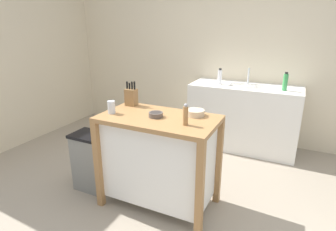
{
  "coord_description": "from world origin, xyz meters",
  "views": [
    {
      "loc": [
        0.96,
        -1.96,
        1.71
      ],
      "look_at": [
        -0.13,
        0.31,
        0.86
      ],
      "focal_mm": 29.35,
      "sensor_mm": 36.0,
      "label": 1
    }
  ],
  "objects": [
    {
      "name": "pepper_grinder",
      "position": [
        0.17,
        0.01,
        1.0
      ],
      "size": [
        0.04,
        0.04,
        0.18
      ],
      "color": "#9E7042",
      "rests_on": "kitchen_island"
    },
    {
      "name": "wall_back",
      "position": [
        0.0,
        2.15,
        1.3
      ],
      "size": [
        5.35,
        0.1,
        2.6
      ],
      "primitive_type": "cube",
      "color": "beige",
      "rests_on": "ground"
    },
    {
      "name": "ground_plane",
      "position": [
        0.0,
        0.0,
        0.0
      ],
      "size": [
        6.35,
        6.35,
        0.0
      ],
      "primitive_type": "plane",
      "color": "gray",
      "rests_on": "ground"
    },
    {
      "name": "sink_counter",
      "position": [
        0.33,
        1.8,
        0.46
      ],
      "size": [
        1.47,
        0.6,
        0.91
      ],
      "color": "white",
      "rests_on": "ground"
    },
    {
      "name": "drinking_cup",
      "position": [
        -0.57,
        0.01,
        0.97
      ],
      "size": [
        0.07,
        0.07,
        0.12
      ],
      "color": "silver",
      "rests_on": "kitchen_island"
    },
    {
      "name": "bottle_hand_soap",
      "position": [
        -0.02,
        1.73,
        1.01
      ],
      "size": [
        0.06,
        0.06,
        0.22
      ],
      "color": "white",
      "rests_on": "sink_counter"
    },
    {
      "name": "bowl_stoneware_deep",
      "position": [
        0.16,
        0.28,
        0.94
      ],
      "size": [
        0.17,
        0.17,
        0.05
      ],
      "color": "beige",
      "rests_on": "kitchen_island"
    },
    {
      "name": "knife_block",
      "position": [
        -0.55,
        0.31,
        1.0
      ],
      "size": [
        0.11,
        0.09,
        0.25
      ],
      "color": "olive",
      "rests_on": "kitchen_island"
    },
    {
      "name": "kitchen_island",
      "position": [
        -0.13,
        0.11,
        0.51
      ],
      "size": [
        1.07,
        0.61,
        0.91
      ],
      "color": "#9E7042",
      "rests_on": "ground"
    },
    {
      "name": "sink_faucet",
      "position": [
        0.33,
        1.94,
        1.02
      ],
      "size": [
        0.02,
        0.02,
        0.22
      ],
      "color": "#B7BCC1",
      "rests_on": "sink_counter"
    },
    {
      "name": "wall_left",
      "position": [
        -2.68,
        0.77,
        1.3
      ],
      "size": [
        0.1,
        2.75,
        2.6
      ],
      "primitive_type": "cube",
      "color": "beige",
      "rests_on": "ground"
    },
    {
      "name": "bottle_spray_cleaner",
      "position": [
        0.82,
        1.71,
        1.02
      ],
      "size": [
        0.06,
        0.06,
        0.23
      ],
      "color": "green",
      "rests_on": "sink_counter"
    },
    {
      "name": "bowl_ceramic_wide",
      "position": [
        -0.15,
        0.09,
        0.93
      ],
      "size": [
        0.13,
        0.13,
        0.04
      ],
      "color": "#564C47",
      "rests_on": "kitchen_island"
    },
    {
      "name": "trash_bin",
      "position": [
        -0.91,
        0.04,
        0.32
      ],
      "size": [
        0.36,
        0.28,
        0.63
      ],
      "color": "slate",
      "rests_on": "ground"
    }
  ]
}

